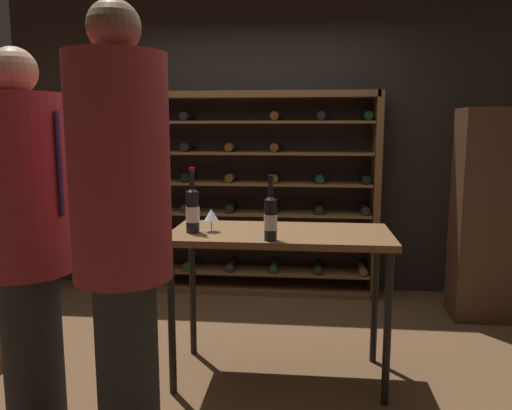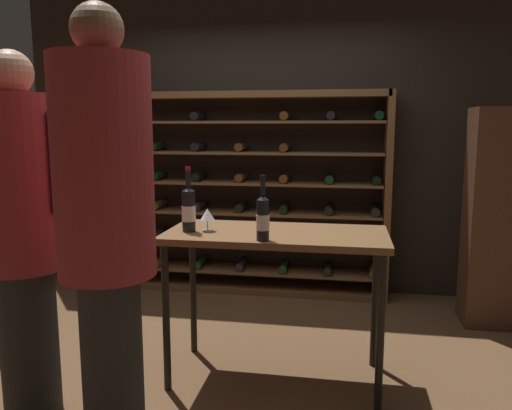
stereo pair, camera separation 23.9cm
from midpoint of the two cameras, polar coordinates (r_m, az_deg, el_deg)
The scene contains 10 objects.
ground_plane at distance 3.57m, azimuth -1.44°, elevation -16.99°, with size 9.32×9.32×0.00m, color brown.
back_wall at distance 4.85m, azimuth 2.43°, elevation 7.85°, with size 4.70×0.10×2.95m, color black.
wine_rack at distance 4.71m, azimuth -0.10°, elevation 1.03°, with size 2.70×0.32×1.87m.
tasting_table at distance 3.06m, azimuth 4.54°, elevation -4.88°, with size 1.32×0.63×0.93m.
person_bystander_red_print at distance 2.83m, azimuth -22.94°, elevation -1.85°, with size 0.47×0.46×1.94m.
person_guest_khaki at distance 2.30m, azimuth -13.81°, elevation -1.50°, with size 0.43×0.43×2.07m.
display_cabinet at distance 4.38m, azimuth 26.99°, elevation -1.37°, with size 0.44×0.36×1.70m, color #4C2D1E.
wine_bottle_amber_reserve at distance 2.77m, azimuth 3.25°, elevation -1.44°, with size 0.07×0.07×0.36m.
wine_bottle_gold_foil at distance 3.02m, azimuth -5.40°, elevation -0.44°, with size 0.08×0.08×0.39m.
wine_glass_stemmed_right at distance 3.03m, azimuth -3.29°, elevation -1.17°, with size 0.09×0.09×0.14m.
Camera 2 is at (0.76, -3.13, 1.55)m, focal length 35.32 mm.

